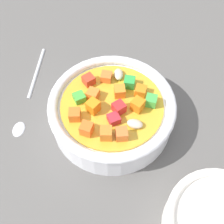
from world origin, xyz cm
name	(u,v)px	position (x,y,z in cm)	size (l,w,h in cm)	color
ground_plane	(112,124)	(0.00, 0.00, -1.00)	(140.00, 140.00, 2.00)	#565451
soup_bowl_main	(112,111)	(0.01, -0.01, 3.25)	(21.15, 21.15, 7.20)	white
spoon	(29,96)	(-14.24, -8.30, 0.34)	(15.43, 16.29, 0.71)	silver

